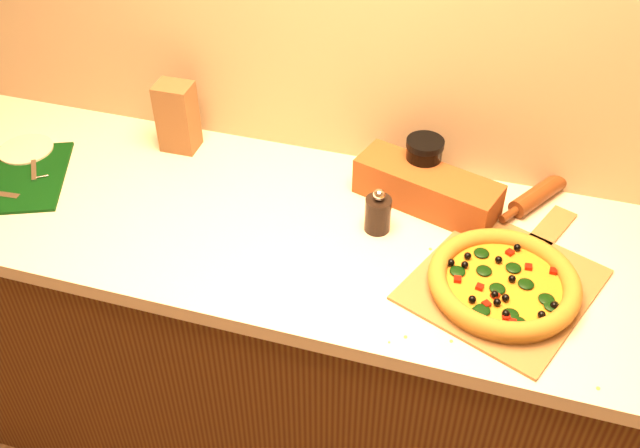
{
  "coord_description": "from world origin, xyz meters",
  "views": [
    {
      "loc": [
        0.32,
        0.16,
        2.04
      ],
      "look_at": [
        -0.05,
        1.38,
        0.96
      ],
      "focal_mm": 40.0,
      "sensor_mm": 36.0,
      "label": 1
    }
  ],
  "objects": [
    {
      "name": "cabinet",
      "position": [
        0.0,
        1.43,
        0.43
      ],
      "size": [
        2.8,
        0.65,
        0.86
      ],
      "primitive_type": "cube",
      "color": "#49230F",
      "rests_on": "ground"
    },
    {
      "name": "countertop",
      "position": [
        0.0,
        1.43,
        0.88
      ],
      "size": [
        2.84,
        0.68,
        0.04
      ],
      "primitive_type": "cube",
      "color": "beige",
      "rests_on": "cabinet"
    },
    {
      "name": "pizza_peel",
      "position": [
        0.39,
        1.37,
        0.9
      ],
      "size": [
        0.48,
        0.57,
        0.01
      ],
      "rotation": [
        0.0,
        0.0,
        -0.39
      ],
      "color": "brown",
      "rests_on": "countertop"
    },
    {
      "name": "pizza",
      "position": [
        0.39,
        1.34,
        0.93
      ],
      "size": [
        0.33,
        0.33,
        0.05
      ],
      "color": "#C77B31",
      "rests_on": "pizza_peel"
    },
    {
      "name": "cutting_board",
      "position": [
        -0.88,
        1.39,
        0.9
      ],
      "size": [
        0.32,
        0.36,
        0.02
      ],
      "rotation": [
        0.0,
        0.0,
        0.4
      ],
      "color": "black",
      "rests_on": "countertop"
    },
    {
      "name": "pepper_grinder",
      "position": [
        0.07,
        1.47,
        0.95
      ],
      "size": [
        0.06,
        0.06,
        0.12
      ],
      "color": "black",
      "rests_on": "countertop"
    },
    {
      "name": "rolling_pin",
      "position": [
        0.45,
        1.71,
        0.92
      ],
      "size": [
        0.2,
        0.31,
        0.05
      ],
      "rotation": [
        0.0,
        0.0,
        1.02
      ],
      "color": "#5E3010",
      "rests_on": "countertop"
    },
    {
      "name": "bread_bag",
      "position": [
        0.17,
        1.59,
        0.95
      ],
      "size": [
        0.38,
        0.22,
        0.1
      ],
      "primitive_type": "cube",
      "rotation": [
        0.0,
        0.0,
        -0.3
      ],
      "color": "maroon",
      "rests_on": "countertop"
    },
    {
      "name": "paper_bag",
      "position": [
        -0.54,
        1.65,
        1.0
      ],
      "size": [
        0.1,
        0.08,
        0.2
      ],
      "primitive_type": "cube",
      "rotation": [
        0.0,
        0.0,
        0.02
      ],
      "color": "brown",
      "rests_on": "countertop"
    },
    {
      "name": "dark_jar",
      "position": [
        0.14,
        1.65,
        0.98
      ],
      "size": [
        0.1,
        0.1,
        0.15
      ],
      "color": "black",
      "rests_on": "countertop"
    },
    {
      "name": "side_plate",
      "position": [
        -0.94,
        1.5,
        0.91
      ],
      "size": [
        0.19,
        0.19,
        0.01
      ],
      "primitive_type": "cylinder",
      "rotation": [
        0.0,
        0.0,
        -0.35
      ],
      "color": "beige",
      "rests_on": "countertop"
    }
  ]
}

